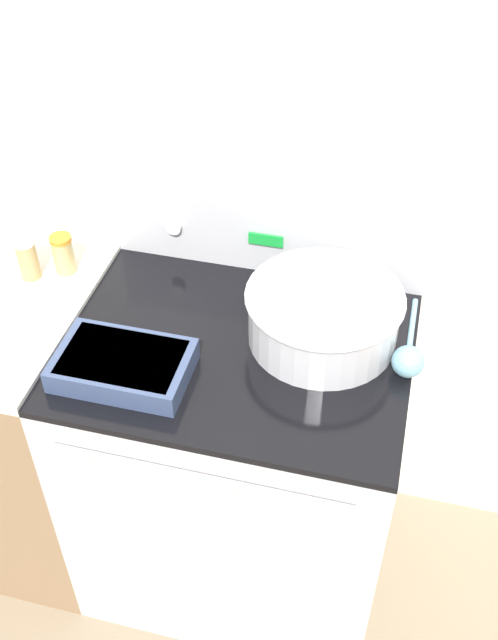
# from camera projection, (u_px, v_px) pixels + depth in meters

# --- Properties ---
(kitchen_wall) EXTENTS (8.00, 0.05, 2.50)m
(kitchen_wall) POSITION_uv_depth(u_px,v_px,m) (276.00, 142.00, 1.81)
(kitchen_wall) COLOR silver
(kitchen_wall) RESTS_ON ground_plane
(stove_range) EXTENTS (0.82, 0.69, 0.92)m
(stove_range) POSITION_uv_depth(u_px,v_px,m) (241.00, 461.00, 2.08)
(stove_range) COLOR #BCBCC1
(stove_range) RESTS_ON ground_plane
(control_panel) EXTENTS (0.82, 0.07, 0.19)m
(control_panel) POSITION_uv_depth(u_px,v_px,m) (269.00, 236.00, 1.93)
(control_panel) COLOR #BCBCC1
(control_panel) RESTS_ON stove_range
(side_counter) EXTENTS (0.60, 0.66, 0.93)m
(side_counter) POSITION_uv_depth(u_px,v_px,m) (8.00, 412.00, 2.21)
(side_counter) COLOR #896B4C
(side_counter) RESTS_ON ground_plane
(mixing_bowl) EXTENTS (0.37, 0.37, 0.13)m
(mixing_bowl) POSITION_uv_depth(u_px,v_px,m) (324.00, 313.00, 1.74)
(mixing_bowl) COLOR silver
(mixing_bowl) RESTS_ON stove_range
(casserole_dish) EXTENTS (0.30, 0.19, 0.06)m
(casserole_dish) POSITION_uv_depth(u_px,v_px,m) (123.00, 364.00, 1.67)
(casserole_dish) COLOR #38476B
(casserole_dish) RESTS_ON stove_range
(ladle) EXTENTS (0.07, 0.29, 0.07)m
(ladle) POSITION_uv_depth(u_px,v_px,m) (408.00, 358.00, 1.69)
(ladle) COLOR #7AB2C6
(ladle) RESTS_ON stove_range
(spice_jar_orange_cap) EXTENTS (0.06, 0.06, 0.11)m
(spice_jar_orange_cap) POSITION_uv_depth(u_px,v_px,m) (63.00, 254.00, 1.92)
(spice_jar_orange_cap) COLOR tan
(spice_jar_orange_cap) RESTS_ON side_counter
(spice_jar_white_cap) EXTENTS (0.05, 0.05, 0.12)m
(spice_jar_white_cap) POSITION_uv_depth(u_px,v_px,m) (28.00, 258.00, 1.90)
(spice_jar_white_cap) COLOR tan
(spice_jar_white_cap) RESTS_ON side_counter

